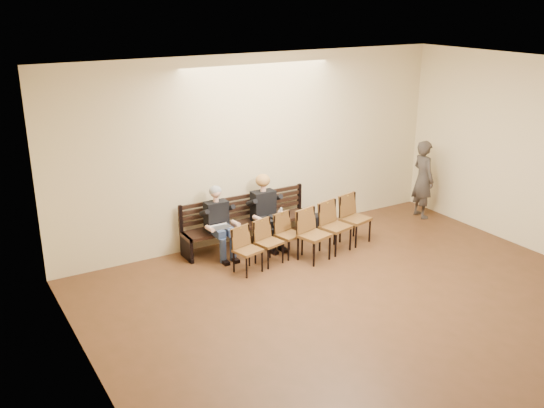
{
  "coord_description": "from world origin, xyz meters",
  "views": [
    {
      "loc": [
        -5.4,
        -4.65,
        4.47
      ],
      "look_at": [
        -0.24,
        4.05,
        0.97
      ],
      "focal_mm": 40.0,
      "sensor_mm": 36.0,
      "label": 1
    }
  ],
  "objects_px": {
    "water_bottle": "(281,220)",
    "chair_row_front": "(269,243)",
    "passerby": "(424,173)",
    "chair_row_back": "(336,227)",
    "seated_woman": "(266,213)",
    "bag": "(315,222)",
    "laptop": "(221,228)",
    "bench": "(249,234)",
    "seated_man": "(219,223)"
  },
  "relations": [
    {
      "from": "chair_row_front",
      "to": "water_bottle",
      "type": "bearing_deg",
      "value": 28.05
    },
    {
      "from": "passerby",
      "to": "seated_woman",
      "type": "bearing_deg",
      "value": 93.35
    },
    {
      "from": "laptop",
      "to": "chair_row_back",
      "type": "bearing_deg",
      "value": -28.94
    },
    {
      "from": "passerby",
      "to": "laptop",
      "type": "bearing_deg",
      "value": 96.33
    },
    {
      "from": "seated_man",
      "to": "bag",
      "type": "height_order",
      "value": "seated_man"
    },
    {
      "from": "bench",
      "to": "seated_man",
      "type": "xyz_separation_m",
      "value": [
        -0.67,
        -0.12,
        0.39
      ]
    },
    {
      "from": "laptop",
      "to": "water_bottle",
      "type": "distance_m",
      "value": 1.17
    },
    {
      "from": "seated_woman",
      "to": "chair_row_front",
      "type": "bearing_deg",
      "value": -116.62
    },
    {
      "from": "seated_woman",
      "to": "bag",
      "type": "relative_size",
      "value": 3.21
    },
    {
      "from": "laptop",
      "to": "passerby",
      "type": "xyz_separation_m",
      "value": [
        4.59,
        -0.23,
        0.37
      ]
    },
    {
      "from": "seated_man",
      "to": "chair_row_back",
      "type": "bearing_deg",
      "value": -25.7
    },
    {
      "from": "bag",
      "to": "passerby",
      "type": "relative_size",
      "value": 0.21
    },
    {
      "from": "water_bottle",
      "to": "chair_row_back",
      "type": "relative_size",
      "value": 0.13
    },
    {
      "from": "laptop",
      "to": "chair_row_front",
      "type": "height_order",
      "value": "chair_row_front"
    },
    {
      "from": "laptop",
      "to": "passerby",
      "type": "height_order",
      "value": "passerby"
    },
    {
      "from": "bag",
      "to": "passerby",
      "type": "bearing_deg",
      "value": -12.81
    },
    {
      "from": "laptop",
      "to": "chair_row_front",
      "type": "relative_size",
      "value": 0.24
    },
    {
      "from": "laptop",
      "to": "bench",
      "type": "bearing_deg",
      "value": 13.17
    },
    {
      "from": "laptop",
      "to": "bag",
      "type": "height_order",
      "value": "laptop"
    },
    {
      "from": "seated_man",
      "to": "chair_row_back",
      "type": "distance_m",
      "value": 2.12
    },
    {
      "from": "chair_row_back",
      "to": "seated_woman",
      "type": "bearing_deg",
      "value": 121.58
    },
    {
      "from": "water_bottle",
      "to": "chair_row_front",
      "type": "height_order",
      "value": "chair_row_front"
    },
    {
      "from": "bench",
      "to": "water_bottle",
      "type": "bearing_deg",
      "value": -41.98
    },
    {
      "from": "laptop",
      "to": "bag",
      "type": "xyz_separation_m",
      "value": [
        2.25,
        0.31,
        -0.43
      ]
    },
    {
      "from": "seated_man",
      "to": "chair_row_front",
      "type": "relative_size",
      "value": 0.87
    },
    {
      "from": "laptop",
      "to": "passerby",
      "type": "bearing_deg",
      "value": -9.86
    },
    {
      "from": "water_bottle",
      "to": "chair_row_front",
      "type": "distance_m",
      "value": 0.75
    },
    {
      "from": "laptop",
      "to": "chair_row_back",
      "type": "relative_size",
      "value": 0.21
    },
    {
      "from": "passerby",
      "to": "chair_row_back",
      "type": "relative_size",
      "value": 1.14
    },
    {
      "from": "seated_man",
      "to": "passerby",
      "type": "relative_size",
      "value": 0.65
    },
    {
      "from": "seated_man",
      "to": "passerby",
      "type": "xyz_separation_m",
      "value": [
        4.56,
        -0.37,
        0.34
      ]
    },
    {
      "from": "seated_man",
      "to": "water_bottle",
      "type": "distance_m",
      "value": 1.17
    },
    {
      "from": "bench",
      "to": "seated_woman",
      "type": "xyz_separation_m",
      "value": [
        0.3,
        -0.12,
        0.41
      ]
    },
    {
      "from": "bench",
      "to": "passerby",
      "type": "relative_size",
      "value": 1.37
    },
    {
      "from": "seated_man",
      "to": "passerby",
      "type": "distance_m",
      "value": 4.59
    },
    {
      "from": "water_bottle",
      "to": "bag",
      "type": "bearing_deg",
      "value": 22.8
    },
    {
      "from": "seated_woman",
      "to": "chair_row_back",
      "type": "bearing_deg",
      "value": -44.44
    },
    {
      "from": "seated_woman",
      "to": "bag",
      "type": "bearing_deg",
      "value": 7.64
    },
    {
      "from": "bag",
      "to": "seated_woman",
      "type": "bearing_deg",
      "value": -172.36
    },
    {
      "from": "seated_man",
      "to": "chair_row_back",
      "type": "height_order",
      "value": "seated_man"
    },
    {
      "from": "chair_row_front",
      "to": "chair_row_back",
      "type": "bearing_deg",
      "value": -19.66
    },
    {
      "from": "seated_woman",
      "to": "chair_row_back",
      "type": "height_order",
      "value": "seated_woman"
    },
    {
      "from": "bench",
      "to": "seated_man",
      "type": "distance_m",
      "value": 0.78
    },
    {
      "from": "laptop",
      "to": "bag",
      "type": "bearing_deg",
      "value": 0.69
    },
    {
      "from": "laptop",
      "to": "chair_row_back",
      "type": "height_order",
      "value": "chair_row_back"
    },
    {
      "from": "water_bottle",
      "to": "chair_row_front",
      "type": "bearing_deg",
      "value": -138.02
    },
    {
      "from": "chair_row_front",
      "to": "passerby",
      "type": "bearing_deg",
      "value": -7.91
    },
    {
      "from": "bag",
      "to": "chair_row_back",
      "type": "height_order",
      "value": "chair_row_back"
    },
    {
      "from": "passerby",
      "to": "chair_row_back",
      "type": "distance_m",
      "value": 2.75
    },
    {
      "from": "bag",
      "to": "seated_man",
      "type": "bearing_deg",
      "value": -175.69
    }
  ]
}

